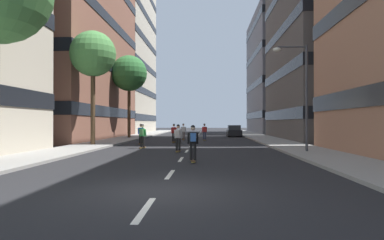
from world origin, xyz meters
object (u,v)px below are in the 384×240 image
Objects in this scene: street_tree_near at (93,55)px; street_tree_mid at (129,74)px; skater_5 at (142,135)px; skater_6 at (193,141)px; parked_car_near at (234,131)px; skater_4 at (178,136)px; skater_1 at (183,131)px; streetlamp_right at (301,86)px; skater_0 at (141,133)px; skater_3 at (174,132)px; skater_2 at (204,131)px.

street_tree_mid reaches higher than street_tree_near.
skater_5 and skater_6 have the same top height.
street_tree_mid is at bearing -153.76° from parked_car_near.
skater_6 is (1.20, -5.59, 0.00)m from skater_4.
street_tree_near is 5.09× the size of skater_1.
street_tree_mid is 23.63m from streetlamp_right.
skater_0 and skater_1 have the same top height.
street_tree_near is 13.41m from skater_1.
skater_4 is at bearing -33.96° from street_tree_near.
skater_6 is (8.45, -10.47, -6.30)m from street_tree_near.
skater_0 is at bearing -135.68° from skater_3.
skater_0 is 4.71m from skater_5.
skater_6 is (1.91, -20.32, 0.03)m from skater_1.
skater_0 is (3.37, -10.02, -6.59)m from street_tree_mid.
streetlamp_right is (14.85, -5.60, -3.18)m from street_tree_near.
skater_0 and skater_5 have the same top height.
skater_0 is at bearing 145.02° from streetlamp_right.
streetlamp_right is 3.65× the size of skater_3.
parked_car_near is 2.47× the size of skater_5.
skater_5 is 9.25m from skater_6.
skater_3 is (-2.84, -3.92, 0.03)m from skater_2.
skater_1 is at bearing 92.77° from skater_4.
skater_5 is at bearing -77.42° from skater_0.
skater_4 is at bearing 174.64° from streetlamp_right.
skater_5 is at bearing -102.53° from skater_3.
street_tree_mid is 1.47× the size of streetlamp_right.
streetlamp_right is 11.43m from skater_5.
skater_0 is 1.00× the size of skater_2.
skater_5 is at bearing 161.79° from streetlamp_right.
parked_car_near is 29.47m from skater_6.
skater_6 is at bearing -80.94° from skater_3.
street_tree_near is 7.98m from skater_5.
skater_3 reaches higher than parked_car_near.
street_tree_mid is at bearing 110.23° from skater_6.
skater_5 is (-4.43, -11.06, 0.03)m from skater_2.
streetlamp_right is 3.65× the size of skater_4.
skater_4 is 3.94m from skater_5.
skater_1 is 1.00× the size of skater_5.
street_tree_near is at bearing 153.85° from skater_5.
skater_0 is (-11.47, 8.03, -3.15)m from streetlamp_right.
parked_car_near is at bearing 55.33° from skater_1.
street_tree_near is (-12.66, -18.70, 6.62)m from parked_car_near.
skater_0 and skater_6 have the same top height.
street_tree_mid is at bearing 129.44° from streetlamp_right.
streetlamp_right is at bearing -61.72° from skater_1.
street_tree_near is 16.18m from streetlamp_right.
street_tree_mid is 16.61m from skater_5.
street_tree_mid is (-12.66, -6.24, 6.88)m from parked_car_near.
skater_1 is 20.41m from skater_6.
parked_car_near is 2.47× the size of skater_1.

